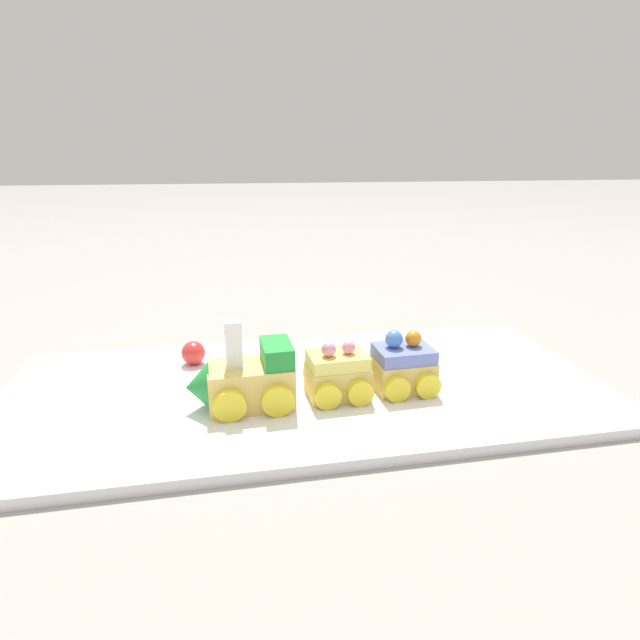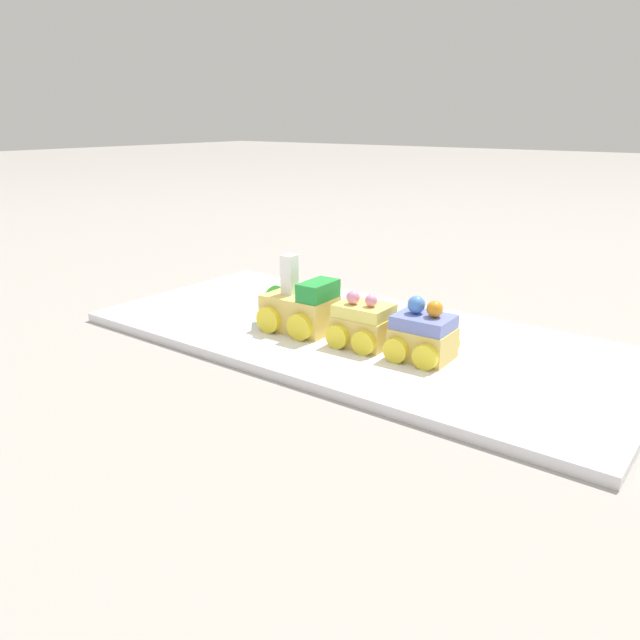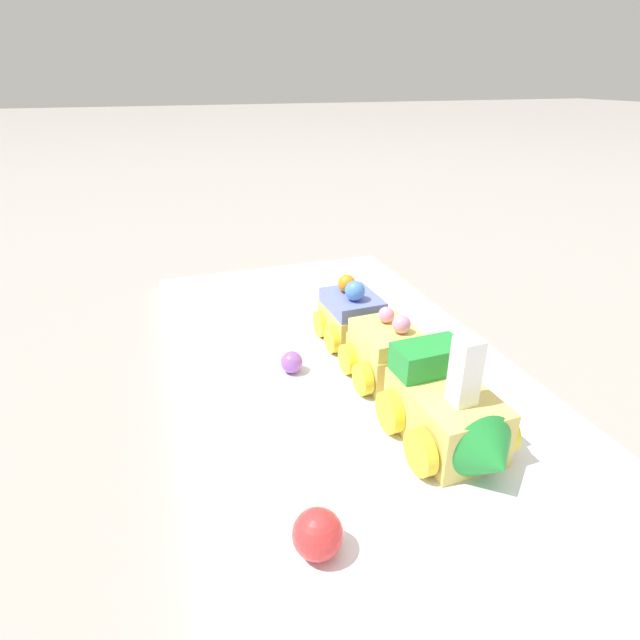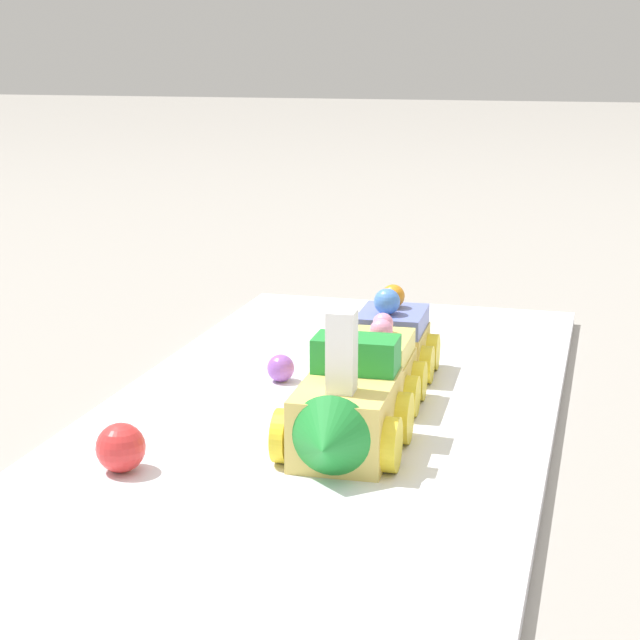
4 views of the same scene
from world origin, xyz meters
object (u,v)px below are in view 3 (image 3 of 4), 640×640
at_px(cake_car_lemon, 386,353).
at_px(gumball_red, 318,534).
at_px(cake_train_locomotive, 451,415).
at_px(gumball_purple, 292,362).
at_px(cake_car_blueberry, 352,317).

xyz_separation_m(cake_car_lemon, gumball_red, (0.17, -0.12, -0.01)).
xyz_separation_m(cake_train_locomotive, cake_car_lemon, (-0.11, -0.00, -0.00)).
bearing_deg(gumball_purple, gumball_red, -11.32).
bearing_deg(gumball_purple, cake_car_lemon, 66.90).
distance_m(cake_car_lemon, cake_car_blueberry, 0.08).
height_order(cake_train_locomotive, cake_car_lemon, cake_train_locomotive).
bearing_deg(cake_train_locomotive, gumball_purple, -150.55).
distance_m(cake_train_locomotive, cake_car_blueberry, 0.19).
distance_m(cake_car_lemon, gumball_purple, 0.09).
bearing_deg(cake_car_blueberry, cake_train_locomotive, 0.05).
relative_size(gumball_purple, gumball_red, 0.70).
bearing_deg(cake_car_blueberry, gumball_purple, -62.92).
height_order(cake_car_lemon, cake_car_blueberry, cake_car_blueberry).
relative_size(cake_car_blueberry, gumball_purple, 3.37).
relative_size(cake_train_locomotive, gumball_purple, 5.40).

